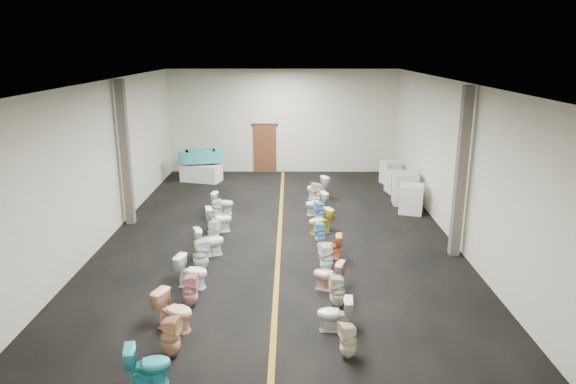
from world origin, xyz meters
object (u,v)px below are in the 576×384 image
display_table (201,173)px  toilet_left_1 (170,337)px  bathtub (201,156)px  toilet_left_6 (209,241)px  toilet_right_10 (317,194)px  toilet_right_11 (317,188)px  toilet_left_3 (190,290)px  toilet_left_8 (219,219)px  toilet_left_0 (148,365)px  appliance_crate_c (396,182)px  toilet_right_6 (320,234)px  toilet_right_7 (320,221)px  appliance_crate_a (411,199)px  toilet_left_10 (223,203)px  toilet_right_5 (329,246)px  toilet_right_4 (327,258)px  toilet_right_2 (338,291)px  appliance_crate_d (390,172)px  toilet_left_2 (174,311)px  toilet_right_1 (335,314)px  toilet_right_8 (320,213)px  toilet_left_5 (201,255)px  toilet_left_9 (216,211)px  toilet_left_7 (213,232)px  toilet_right_9 (316,204)px  toilet_right_3 (328,275)px  appliance_crate_b (405,188)px  toilet_right_0 (348,341)px  toilet_left_4 (192,272)px

display_table → toilet_left_1: toilet_left_1 is taller
bathtub → toilet_left_6: (1.54, -7.89, -0.67)m
toilet_right_10 → toilet_right_11: 0.89m
toilet_left_3 → toilet_left_8: toilet_left_8 is taller
toilet_left_0 → appliance_crate_c: bearing=-40.7°
toilet_left_3 → toilet_right_6: (3.00, 3.54, -0.02)m
toilet_left_6 → toilet_right_7: 3.52m
appliance_crate_a → toilet_left_3: appliance_crate_a is taller
appliance_crate_c → toilet_left_6: (-6.25, -6.23, -0.01)m
toilet_left_10 → toilet_right_5: (3.29, -3.77, -0.03)m
toilet_left_1 → toilet_right_4: size_ratio=1.07×
toilet_left_0 → toilet_right_2: 4.27m
appliance_crate_a → appliance_crate_d: size_ratio=1.05×
appliance_crate_d → toilet_left_2: appliance_crate_d is taller
appliance_crate_c → toilet_left_6: appliance_crate_c is taller
toilet_left_8 → toilet_left_3: bearing=164.9°
toilet_left_2 → toilet_left_8: bearing=21.3°
toilet_left_2 → toilet_right_11: (3.28, 9.12, 0.00)m
toilet_right_2 → toilet_right_6: bearing=176.7°
appliance_crate_c → toilet_left_10: 6.87m
toilet_left_8 → toilet_right_6: size_ratio=1.13×
toilet_right_1 → toilet_right_8: (0.06, 6.37, 0.01)m
appliance_crate_d → toilet_right_5: (-3.05, -7.78, -0.12)m
toilet_left_5 → toilet_left_9: size_ratio=1.14×
toilet_left_8 → toilet_right_10: 4.09m
toilet_left_0 → toilet_right_11: bearing=-29.1°
toilet_left_3 → toilet_left_7: bearing=2.4°
toilet_left_10 → toilet_right_4: bearing=-136.8°
appliance_crate_c → toilet_left_3: bearing=-124.5°
toilet_left_5 → toilet_right_9: 5.45m
display_table → toilet_right_3: (4.59, -9.91, 0.01)m
toilet_left_1 → toilet_right_8: bearing=-14.4°
toilet_right_3 → toilet_left_1: bearing=-28.6°
toilet_left_0 → toilet_right_11: toilet_right_11 is taller
appliance_crate_b → toilet_right_0: bearing=-107.8°
toilet_left_0 → appliance_crate_b: bearing=-44.1°
appliance_crate_b → toilet_right_5: bearing=-121.7°
toilet_left_0 → toilet_right_1: (3.21, 1.70, -0.02)m
toilet_left_6 → toilet_right_0: bearing=-167.3°
bathtub → toilet_right_9: (4.57, -4.40, -0.69)m
toilet_left_4 → bathtub: bearing=23.9°
toilet_left_6 → toilet_right_3: (3.05, -2.03, -0.03)m
toilet_right_4 → toilet_right_10: toilet_right_10 is taller
toilet_left_1 → toilet_left_10: 8.25m
toilet_right_3 → toilet_right_9: bearing=-159.6°
toilet_left_1 → toilet_left_2: (-0.13, 0.93, 0.01)m
bathtub → toilet_right_0: bearing=-83.4°
appliance_crate_b → toilet_left_2: 10.62m
toilet_left_4 → toilet_right_7: 4.82m
toilet_right_8 → toilet_right_10: (0.01, 1.90, 0.06)m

